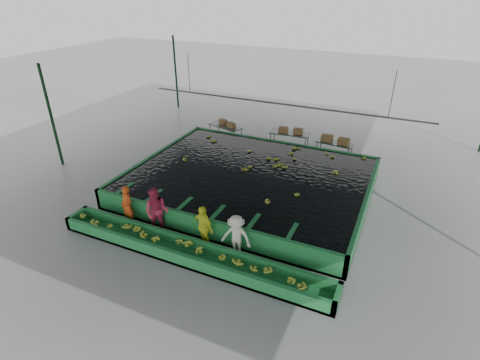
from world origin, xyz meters
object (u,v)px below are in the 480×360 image
at_px(worker_d, 236,237).
at_px(box_stack_left, 227,126).
at_px(box_stack_mid, 291,133).
at_px(flotation_tank, 249,181).
at_px(box_stack_right, 335,142).
at_px(sorting_trough, 189,252).
at_px(packing_table_left, 226,133).
at_px(worker_c, 203,227).
at_px(worker_a, 127,206).
at_px(packing_table_right, 334,150).
at_px(worker_b, 157,212).
at_px(packing_table_mid, 289,141).

xyz_separation_m(worker_d, box_stack_left, (-4.88, 9.15, 0.13)).
distance_m(worker_d, box_stack_mid, 9.48).
relative_size(flotation_tank, box_stack_right, 6.92).
relative_size(sorting_trough, packing_table_left, 4.93).
bearing_deg(flotation_tank, sorting_trough, -90.00).
bearing_deg(worker_d, worker_c, 175.79).
bearing_deg(worker_d, packing_table_left, 114.40).
height_order(flotation_tank, worker_a, worker_a).
bearing_deg(flotation_tank, packing_table_left, 126.74).
bearing_deg(box_stack_left, packing_table_right, 2.19).
bearing_deg(worker_b, box_stack_right, 48.03).
bearing_deg(worker_c, packing_table_right, 96.96).
xyz_separation_m(packing_table_mid, box_stack_left, (-3.64, -0.33, 0.44)).
xyz_separation_m(worker_d, packing_table_left, (-4.98, 9.13, -0.33)).
relative_size(packing_table_mid, packing_table_right, 1.15).
height_order(packing_table_mid, box_stack_left, box_stack_left).
bearing_deg(sorting_trough, packing_table_mid, 89.27).
bearing_deg(packing_table_right, worker_c, -104.85).
height_order(worker_b, worker_c, worker_b).
height_order(worker_a, packing_table_right, worker_a).
distance_m(flotation_tank, worker_a, 5.33).
xyz_separation_m(sorting_trough, worker_a, (-3.13, 0.80, 0.55)).
relative_size(worker_c, box_stack_left, 1.38).
bearing_deg(box_stack_right, worker_d, -97.55).
xyz_separation_m(packing_table_left, packing_table_right, (6.22, 0.26, -0.04)).
relative_size(worker_a, worker_b, 0.87).
height_order(worker_a, box_stack_mid, worker_a).
bearing_deg(box_stack_mid, box_stack_left, -176.00).
distance_m(flotation_tank, packing_table_left, 6.02).
distance_m(sorting_trough, box_stack_mid, 10.23).
relative_size(worker_a, packing_table_left, 0.79).
xyz_separation_m(worker_a, box_stack_mid, (3.33, 9.41, 0.17)).
bearing_deg(packing_table_right, worker_d, -97.53).
bearing_deg(worker_c, worker_a, -158.20).
distance_m(sorting_trough, box_stack_left, 10.57).
xyz_separation_m(flotation_tank, packing_table_mid, (0.13, 5.18, 0.04)).
xyz_separation_m(worker_b, worker_d, (3.15, 0.00, -0.13)).
xyz_separation_m(sorting_trough, packing_table_left, (-3.60, 9.93, 0.21)).
relative_size(sorting_trough, box_stack_mid, 7.66).
bearing_deg(worker_a, box_stack_left, 110.41).
height_order(flotation_tank, worker_d, worker_d).
relative_size(worker_c, packing_table_right, 0.87).
bearing_deg(worker_d, sorting_trough, -154.03).
xyz_separation_m(worker_b, box_stack_left, (-1.73, 9.15, 0.00)).
distance_m(worker_b, worker_d, 3.15).
relative_size(worker_b, packing_table_right, 0.99).
bearing_deg(worker_a, packing_table_right, 76.58).
height_order(worker_c, box_stack_right, worker_c).
bearing_deg(box_stack_mid, sorting_trough, -91.13).
height_order(packing_table_left, box_stack_left, box_stack_left).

